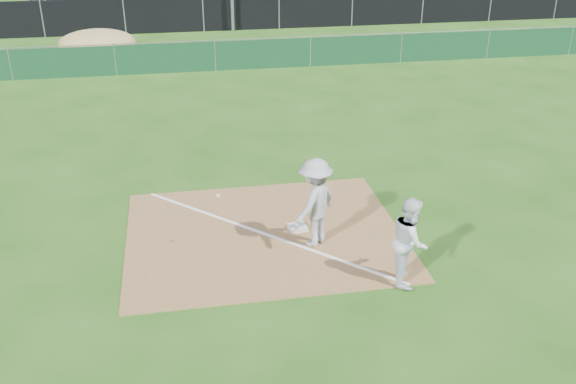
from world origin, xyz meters
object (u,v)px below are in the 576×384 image
object	(u,v)px
car_left	(70,4)
car_mid	(197,3)
runner	(410,241)
play_at_first	(315,203)
first_base	(298,227)
car_right	(312,2)

from	to	relation	value
car_left	car_mid	distance (m)	7.40
runner	play_at_first	bearing A→B (deg)	57.05
first_base	runner	distance (m)	3.03
first_base	car_right	size ratio (longest dim) A/B	0.10
play_at_first	runner	distance (m)	2.24
play_at_first	car_mid	world-z (taller)	play_at_first
car_right	play_at_first	bearing A→B (deg)	171.39
first_base	car_mid	xyz separation A→B (m)	(-0.88, 25.74, 0.77)
runner	car_right	xyz separation A→B (m)	(4.25, 28.77, -0.30)
runner	first_base	bearing A→B (deg)	51.89
play_at_first	car_mid	bearing A→B (deg)	92.42
car_mid	play_at_first	bearing A→B (deg)	170.83
car_mid	car_right	bearing A→B (deg)	-95.95
first_base	play_at_first	xyz separation A→B (m)	(0.24, -0.67, 0.93)
car_left	car_mid	xyz separation A→B (m)	(7.25, -1.49, 0.08)
car_mid	car_right	xyz separation A→B (m)	(6.84, 0.67, -0.24)
car_left	car_right	bearing A→B (deg)	-87.71
play_at_first	car_right	size ratio (longest dim) A/B	0.69
runner	car_mid	world-z (taller)	runner
play_at_first	car_left	distance (m)	29.12
play_at_first	car_right	distance (m)	27.69
car_left	car_mid	world-z (taller)	car_mid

